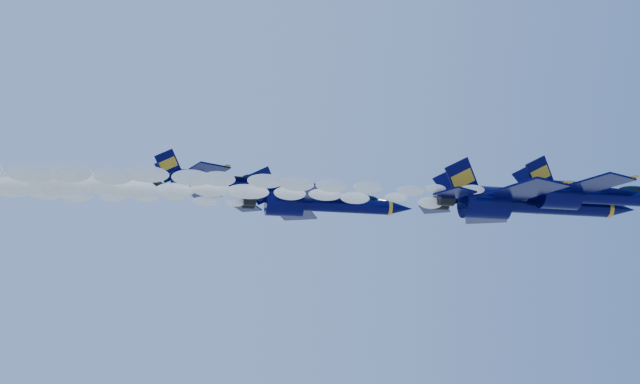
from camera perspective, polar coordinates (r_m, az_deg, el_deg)
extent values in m
cylinder|color=#030237|center=(73.65, 20.53, -0.38)|extent=(8.15, 1.36, 1.36)
ellipsoid|color=#030237|center=(70.86, 16.58, -0.19)|extent=(1.41, 2.45, 5.80)
ellipsoid|color=black|center=(74.62, 21.49, 0.06)|extent=(3.26, 1.06, 0.90)
cube|color=orange|center=(74.56, 21.51, -0.14)|extent=(3.80, 0.91, 0.16)
cube|color=#030237|center=(68.60, 19.16, 0.58)|extent=(4.86, 5.76, 0.16)
cube|color=#030237|center=(74.71, 16.43, -0.96)|extent=(4.86, 5.76, 0.16)
cube|color=orange|center=(69.26, 20.06, 0.59)|extent=(2.18, 4.54, 0.09)
cube|color=orange|center=(75.31, 17.29, -0.94)|extent=(2.18, 4.54, 0.09)
cube|color=#030237|center=(69.54, 15.39, 1.21)|extent=(2.95, 0.93, 3.18)
cube|color=#030237|center=(71.17, 14.72, 0.77)|extent=(2.95, 0.93, 3.18)
cylinder|color=black|center=(68.95, 14.46, 0.04)|extent=(1.09, 1.00, 1.00)
cylinder|color=black|center=(69.97, 14.06, -0.22)|extent=(1.09, 1.00, 1.00)
cube|color=orange|center=(72.46, 18.63, 0.26)|extent=(9.96, 0.32, 0.07)
ellipsoid|color=white|center=(63.17, -6.04, 0.83)|extent=(47.48, 1.77, 1.59)
cylinder|color=#030237|center=(72.57, 16.47, -0.95)|extent=(9.49, 1.58, 1.58)
ellipsoid|color=#030237|center=(69.78, 11.62, -0.75)|extent=(1.65, 2.85, 6.75)
cone|color=#030237|center=(75.55, 20.61, -1.16)|extent=(2.74, 1.58, 1.58)
cylinder|color=orange|center=(74.90, 19.78, -1.11)|extent=(0.37, 1.65, 1.65)
ellipsoid|color=black|center=(73.60, 17.67, -0.42)|extent=(3.80, 1.23, 1.04)
cube|color=orange|center=(73.52, 17.69, -0.66)|extent=(4.43, 1.05, 0.19)
cube|color=#030237|center=(66.85, 14.49, 0.15)|extent=(5.66, 6.70, 0.19)
cube|color=#030237|center=(74.28, 11.74, -1.61)|extent=(5.66, 6.70, 0.19)
cube|color=orange|center=(67.52, 15.61, 0.17)|extent=(2.54, 5.28, 0.11)
cube|color=orange|center=(74.88, 12.78, -1.58)|extent=(2.54, 5.28, 0.11)
cube|color=#030237|center=(68.39, 10.09, 0.91)|extent=(3.44, 1.09, 3.70)
cube|color=#030237|center=(70.37, 9.46, 0.40)|extent=(3.44, 1.09, 3.70)
cylinder|color=black|center=(67.84, 8.96, -0.49)|extent=(1.27, 1.16, 1.16)
cylinder|color=black|center=(69.08, 8.57, -0.79)|extent=(1.27, 1.16, 1.16)
cube|color=orange|center=(71.40, 14.16, -0.20)|extent=(11.60, 0.37, 0.08)
ellipsoid|color=white|center=(64.55, -11.98, 0.24)|extent=(47.48, 2.06, 1.85)
cylinder|color=#030237|center=(79.45, 1.81, -0.97)|extent=(8.79, 1.46, 1.46)
ellipsoid|color=#030237|center=(78.34, -2.58, -0.78)|extent=(1.52, 2.64, 6.25)
cone|color=#030237|center=(80.86, 5.73, -1.16)|extent=(2.54, 1.46, 1.46)
cylinder|color=orange|center=(80.53, 4.93, -1.12)|extent=(0.34, 1.52, 1.52)
ellipsoid|color=black|center=(80.01, 2.97, -0.52)|extent=(3.52, 1.14, 0.97)
cube|color=orange|center=(79.93, 2.97, -0.72)|extent=(4.10, 0.98, 0.18)
cube|color=#030237|center=(74.91, -0.81, -0.05)|extent=(5.24, 6.21, 0.18)
cube|color=#030237|center=(82.35, -1.77, -1.51)|extent=(5.24, 6.21, 0.18)
cube|color=orange|center=(75.18, 0.22, -0.03)|extent=(2.36, 4.89, 0.10)
cube|color=orange|center=(82.59, -0.83, -1.49)|extent=(2.36, 4.89, 0.10)
cube|color=#030237|center=(77.50, -4.02, 0.57)|extent=(3.18, 1.01, 3.42)
cube|color=#030237|center=(79.46, -4.21, 0.16)|extent=(3.18, 1.01, 3.42)
cylinder|color=black|center=(77.32, -5.02, -0.57)|extent=(1.17, 1.07, 1.07)
cylinder|color=black|center=(78.54, -5.12, -0.81)|extent=(1.17, 1.07, 1.07)
cube|color=orange|center=(79.07, -0.26, -0.33)|extent=(10.74, 0.34, 0.08)
cylinder|color=#030237|center=(83.75, -5.53, 0.60)|extent=(8.14, 1.36, 1.36)
ellipsoid|color=#030237|center=(83.43, -9.43, 0.77)|extent=(1.41, 2.44, 5.79)
cone|color=#030237|center=(84.37, -1.99, 0.41)|extent=(2.35, 1.36, 1.36)
cylinder|color=orange|center=(84.22, -2.72, 0.45)|extent=(0.32, 1.41, 1.41)
ellipsoid|color=black|center=(84.09, -4.48, 0.98)|extent=(3.25, 1.06, 0.90)
cube|color=orange|center=(84.01, -4.48, 0.81)|extent=(3.80, 0.90, 0.16)
cube|color=#030237|center=(80.03, -8.17, 1.47)|extent=(4.85, 5.75, 0.16)
cube|color=#030237|center=(86.97, -8.43, 0.07)|extent=(4.85, 5.75, 0.16)
cube|color=orange|center=(80.12, -7.27, 1.48)|extent=(2.18, 4.53, 0.09)
cube|color=orange|center=(87.05, -7.60, 0.09)|extent=(2.18, 4.53, 0.09)
cube|color=#030237|center=(82.92, -10.73, 1.96)|extent=(2.95, 0.93, 3.17)
cube|color=#030237|center=(84.73, -10.75, 1.57)|extent=(2.95, 0.93, 3.17)
cylinder|color=black|center=(82.86, -11.60, 0.97)|extent=(1.08, 0.99, 0.99)
cylinder|color=black|center=(83.98, -11.60, 0.74)|extent=(1.08, 0.99, 0.99)
cube|color=orange|center=(83.76, -7.36, 1.16)|extent=(9.95, 0.32, 0.07)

